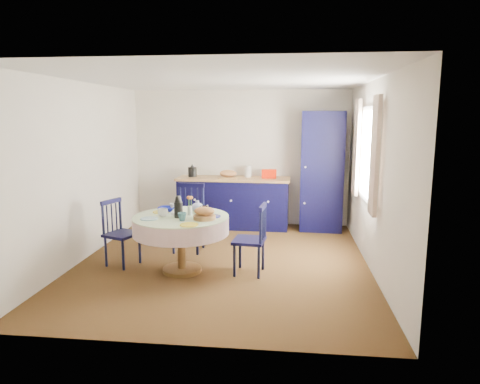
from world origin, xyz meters
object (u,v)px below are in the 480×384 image
(kitchen_counter, at_px, (234,202))
(mug_a, at_px, (163,213))
(pantry_cabinet, at_px, (322,172))
(chair_far, at_px, (189,217))
(mug_b, at_px, (182,217))
(mug_d, at_px, (173,207))
(mug_c, at_px, (204,210))
(cobalt_bowl, at_px, (167,209))
(chair_right, at_px, (252,239))
(dining_table, at_px, (182,225))
(chair_left, at_px, (120,232))

(kitchen_counter, bearing_deg, mug_a, -102.55)
(pantry_cabinet, relative_size, chair_far, 2.08)
(mug_b, relative_size, mug_d, 1.17)
(mug_c, relative_size, cobalt_bowl, 0.51)
(chair_far, bearing_deg, chair_right, -37.26)
(chair_right, bearing_deg, chair_far, -124.60)
(pantry_cabinet, xyz_separation_m, chair_right, (-1.05, -2.33, -0.59))
(dining_table, bearing_deg, mug_a, -167.76)
(kitchen_counter, height_order, chair_left, kitchen_counter)
(chair_far, distance_m, mug_d, 0.62)
(chair_far, height_order, mug_d, chair_far)
(kitchen_counter, relative_size, mug_b, 18.98)
(chair_left, relative_size, mug_d, 9.66)
(dining_table, height_order, chair_left, dining_table)
(kitchen_counter, distance_m, mug_c, 2.22)
(pantry_cabinet, bearing_deg, chair_far, -142.28)
(mug_a, height_order, mug_b, mug_a)
(chair_far, height_order, mug_a, chair_far)
(mug_c, bearing_deg, kitchen_counter, 86.87)
(dining_table, xyz_separation_m, cobalt_bowl, (-0.27, 0.26, 0.15))
(chair_left, xyz_separation_m, mug_d, (0.70, 0.19, 0.33))
(chair_left, distance_m, mug_c, 1.22)
(chair_left, height_order, mug_d, chair_left)
(mug_c, bearing_deg, pantry_cabinet, 51.77)
(kitchen_counter, height_order, chair_far, kitchen_counter)
(chair_far, bearing_deg, chair_left, -133.48)
(mug_a, bearing_deg, chair_right, 4.07)
(chair_right, xyz_separation_m, mug_b, (-0.85, -0.27, 0.33))
(cobalt_bowl, bearing_deg, pantry_cabinet, 43.31)
(chair_far, distance_m, mug_a, 1.02)
(mug_d, bearing_deg, chair_right, -16.75)
(pantry_cabinet, xyz_separation_m, dining_table, (-1.96, -2.36, -0.43))
(chair_right, bearing_deg, pantry_cabinet, 161.91)
(pantry_cabinet, distance_m, dining_table, 3.10)
(mug_a, bearing_deg, mug_d, 87.15)
(kitchen_counter, relative_size, mug_c, 17.05)
(kitchen_counter, xyz_separation_m, chair_left, (-1.29, -2.21, -0.02))
(mug_d, bearing_deg, mug_c, -20.28)
(mug_a, bearing_deg, mug_c, 26.92)
(mug_c, bearing_deg, cobalt_bowl, 173.56)
(mug_b, bearing_deg, chair_right, 17.90)
(cobalt_bowl, bearing_deg, dining_table, -43.35)
(chair_left, xyz_separation_m, chair_far, (0.80, 0.74, 0.06))
(kitchen_counter, bearing_deg, mug_c, -91.68)
(mug_b, height_order, cobalt_bowl, mug_b)
(chair_far, height_order, cobalt_bowl, chair_far)
(chair_left, relative_size, mug_a, 6.91)
(pantry_cabinet, distance_m, mug_d, 2.96)
(kitchen_counter, xyz_separation_m, cobalt_bowl, (-0.65, -2.13, 0.31))
(chair_left, xyz_separation_m, chair_right, (1.83, -0.15, 0.01))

